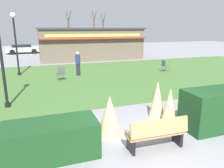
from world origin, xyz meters
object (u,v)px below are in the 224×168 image
(cafe_chair_east, at_px, (165,65))
(parked_car_center_slot, at_px, (65,47))
(trash_bin, at_px, (217,117))
(parked_car_west_slot, at_px, (23,49))
(lamppost_far, at_px, (15,37))
(food_kiosk, at_px, (91,44))
(person_strolling, at_px, (78,63))
(tree_center_bg, at_px, (94,31))
(cafe_chair_west, at_px, (61,73))
(park_bench, at_px, (157,133))
(tree_left_bg, at_px, (103,33))
(tree_right_bg, at_px, (69,33))

(cafe_chair_east, bearing_deg, parked_car_center_slot, 108.22)
(trash_bin, distance_m, parked_car_west_slot, 26.76)
(lamppost_far, distance_m, food_kiosk, 9.34)
(food_kiosk, height_order, person_strolling, food_kiosk)
(person_strolling, bearing_deg, parked_car_center_slot, 44.99)
(parked_car_west_slot, height_order, tree_center_bg, tree_center_bg)
(lamppost_far, relative_size, cafe_chair_east, 4.84)
(trash_bin, bearing_deg, tree_center_bg, 82.44)
(cafe_chair_west, distance_m, parked_car_center_slot, 17.28)
(park_bench, xyz_separation_m, lamppost_far, (-4.25, 11.77, 2.22))
(person_strolling, bearing_deg, food_kiosk, 28.53)
(food_kiosk, distance_m, tree_center_bg, 15.45)
(parked_car_center_slot, bearing_deg, person_strolling, -93.98)
(parked_car_center_slot, xyz_separation_m, tree_left_bg, (6.89, 4.16, 1.81))
(parked_car_west_slot, bearing_deg, park_bench, -79.99)
(cafe_chair_east, distance_m, person_strolling, 6.66)
(trash_bin, xyz_separation_m, parked_car_center_slot, (-1.72, 25.77, 0.22))
(cafe_chair_east, relative_size, tree_right_bg, 0.15)
(park_bench, xyz_separation_m, cafe_chair_east, (6.35, 9.51, 0.05))
(cafe_chair_west, height_order, parked_car_west_slot, parked_car_west_slot)
(parked_car_west_slot, xyz_separation_m, parked_car_center_slot, (5.48, 0.00, 0.00))
(trash_bin, relative_size, food_kiosk, 0.08)
(park_bench, bearing_deg, tree_left_bg, 75.69)
(person_strolling, relative_size, tree_right_bg, 0.29)
(parked_car_west_slot, bearing_deg, trash_bin, -74.40)
(park_bench, xyz_separation_m, parked_car_west_slot, (-4.62, 26.20, 0.16))
(tree_center_bg, bearing_deg, tree_left_bg, -70.50)
(parked_car_center_slot, bearing_deg, cafe_chair_west, -98.07)
(person_strolling, height_order, parked_car_west_slot, person_strolling)
(trash_bin, height_order, tree_left_bg, tree_left_bg)
(cafe_chair_east, height_order, parked_car_west_slot, parked_car_west_slot)
(lamppost_far, xyz_separation_m, food_kiosk, (6.88, 6.24, -1.04))
(cafe_chair_west, xyz_separation_m, parked_car_west_slot, (-3.05, 17.10, 0.12))
(cafe_chair_west, height_order, person_strolling, person_strolling)
(food_kiosk, distance_m, person_strolling, 8.28)
(tree_right_bg, bearing_deg, parked_car_center_slot, -108.27)
(cafe_chair_east, bearing_deg, cafe_chair_west, -177.05)
(parked_car_center_slot, bearing_deg, tree_left_bg, 31.09)
(trash_bin, relative_size, parked_car_west_slot, 0.20)
(lamppost_far, bearing_deg, cafe_chair_west, -44.88)
(parked_car_west_slot, distance_m, tree_right_bg, 7.76)
(food_kiosk, bearing_deg, tree_center_bg, 73.99)
(person_strolling, bearing_deg, park_bench, -129.59)
(tree_left_bg, height_order, tree_center_bg, tree_center_bg)
(parked_car_center_slot, xyz_separation_m, tree_center_bg, (6.02, 6.62, 2.05))
(lamppost_far, relative_size, trash_bin, 5.08)
(lamppost_far, height_order, food_kiosk, lamppost_far)
(person_strolling, bearing_deg, tree_right_bg, 42.31)
(trash_bin, distance_m, food_kiosk, 17.62)
(food_kiosk, xyz_separation_m, cafe_chair_west, (-4.20, -8.91, -1.13))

